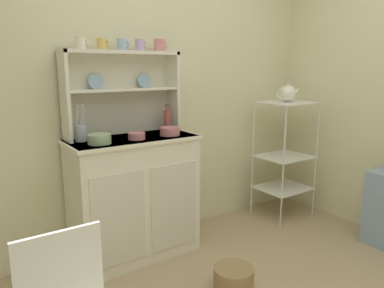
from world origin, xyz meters
TOP-DOWN VIEW (x-y plane):
  - wall_back at (0.00, 1.62)m, footprint 3.84×0.05m
  - hutch_cabinet at (-0.31, 1.37)m, footprint 0.93×0.45m
  - hutch_shelf_unit at (-0.31, 1.53)m, footprint 0.87×0.18m
  - bakers_rack at (1.19, 1.26)m, footprint 0.47×0.40m
  - floor_basket at (-0.01, 0.58)m, footprint 0.26×0.26m
  - cup_cream_0 at (-0.60, 1.49)m, footprint 0.08×0.07m
  - cup_gold_1 at (-0.45, 1.49)m, footprint 0.08×0.07m
  - cup_sky_2 at (-0.30, 1.49)m, footprint 0.08×0.07m
  - cup_lilac_3 at (-0.16, 1.49)m, footprint 0.08×0.06m
  - cup_rose_4 at (-0.00, 1.49)m, footprint 0.10×0.08m
  - bowl_mixing_large at (-0.58, 1.29)m, footprint 0.15×0.15m
  - bowl_floral_medium at (-0.31, 1.29)m, footprint 0.12×0.12m
  - bowl_cream_small at (-0.04, 1.29)m, footprint 0.15×0.15m
  - jam_bottle at (0.04, 1.45)m, footprint 0.05×0.05m
  - utensil_jar at (-0.65, 1.45)m, footprint 0.08×0.08m
  - porcelain_teapot at (1.19, 1.26)m, footprint 0.24×0.15m

SIDE VIEW (x-z plane):
  - floor_basket at x=-0.01m, z-range 0.00..0.17m
  - hutch_cabinet at x=-0.31m, z-range 0.01..0.92m
  - bakers_rack at x=1.19m, z-range 0.12..1.22m
  - bowl_floral_medium at x=-0.31m, z-range 0.91..0.96m
  - bowl_cream_small at x=-0.04m, z-range 0.91..0.97m
  - bowl_mixing_large at x=-0.58m, z-range 0.91..0.98m
  - utensil_jar at x=-0.65m, z-range 0.85..1.10m
  - jam_bottle at x=0.04m, z-range 0.89..1.11m
  - porcelain_teapot at x=1.19m, z-range 1.09..1.26m
  - wall_back at x=0.00m, z-range 0.00..2.50m
  - hutch_shelf_unit at x=-0.31m, z-range 0.97..1.58m
  - cup_cream_0 at x=-0.60m, z-range 1.52..1.60m
  - cup_gold_1 at x=-0.45m, z-range 1.52..1.60m
  - cup_sky_2 at x=-0.30m, z-range 1.52..1.60m
  - cup_lilac_3 at x=-0.16m, z-range 1.52..1.61m
  - cup_rose_4 at x=0.00m, z-range 1.52..1.61m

